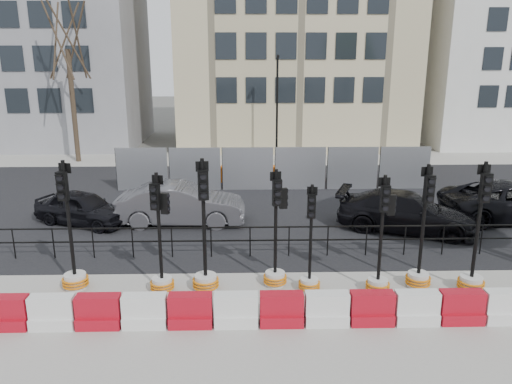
{
  "coord_description": "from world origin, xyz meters",
  "views": [
    {
      "loc": [
        -1.37,
        -13.15,
        6.13
      ],
      "look_at": [
        -0.97,
        3.0,
        1.59
      ],
      "focal_mm": 35.0,
      "sensor_mm": 36.0,
      "label": 1
    }
  ],
  "objects_px": {
    "traffic_signal_h": "(473,266)",
    "car_c": "(407,212)",
    "traffic_signal_a": "(73,264)",
    "car_a": "(83,208)",
    "traffic_signal_d": "(276,259)"
  },
  "relations": [
    {
      "from": "traffic_signal_a",
      "to": "traffic_signal_h",
      "type": "xyz_separation_m",
      "value": [
        10.54,
        -0.41,
        0.0
      ]
    },
    {
      "from": "car_a",
      "to": "car_c",
      "type": "xyz_separation_m",
      "value": [
        11.66,
        -1.01,
        0.08
      ]
    },
    {
      "from": "traffic_signal_d",
      "to": "traffic_signal_h",
      "type": "relative_size",
      "value": 0.92
    },
    {
      "from": "traffic_signal_a",
      "to": "traffic_signal_d",
      "type": "height_order",
      "value": "traffic_signal_a"
    },
    {
      "from": "traffic_signal_h",
      "to": "car_a",
      "type": "bearing_deg",
      "value": 154.95
    },
    {
      "from": "traffic_signal_d",
      "to": "car_a",
      "type": "distance_m",
      "value": 8.54
    },
    {
      "from": "traffic_signal_d",
      "to": "traffic_signal_h",
      "type": "distance_m",
      "value": 5.18
    },
    {
      "from": "traffic_signal_d",
      "to": "car_c",
      "type": "relative_size",
      "value": 0.62
    },
    {
      "from": "traffic_signal_a",
      "to": "car_a",
      "type": "xyz_separation_m",
      "value": [
        -1.38,
        5.28,
        -0.1
      ]
    },
    {
      "from": "traffic_signal_h",
      "to": "car_a",
      "type": "distance_m",
      "value": 13.21
    },
    {
      "from": "traffic_signal_a",
      "to": "traffic_signal_d",
      "type": "relative_size",
      "value": 1.08
    },
    {
      "from": "car_a",
      "to": "traffic_signal_a",
      "type": "bearing_deg",
      "value": -141.85
    },
    {
      "from": "car_a",
      "to": "car_c",
      "type": "relative_size",
      "value": 0.76
    },
    {
      "from": "traffic_signal_h",
      "to": "car_c",
      "type": "relative_size",
      "value": 0.68
    },
    {
      "from": "traffic_signal_h",
      "to": "car_c",
      "type": "distance_m",
      "value": 4.69
    }
  ]
}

